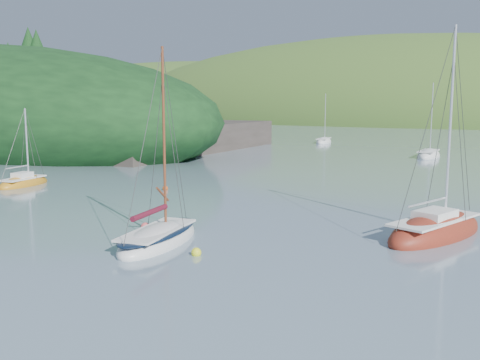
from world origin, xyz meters
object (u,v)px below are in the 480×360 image
Objects in this scene: daysailer_white at (158,239)px; distant_sloop_a at (428,156)px; sloop_red at (435,232)px; distant_sloop_c at (324,142)px; sailboat_yellow at (24,183)px.

daysailer_white is 1.01× the size of distant_sloop_a.
sloop_red reaches higher than daysailer_white.
distant_sloop_a reaches higher than distant_sloop_c.
distant_sloop_a is (18.06, 39.73, 0.00)m from sailboat_yellow.
sloop_red is 59.28m from distant_sloop_c.
daysailer_white reaches higher than distant_sloop_c.
daysailer_white is 0.88× the size of sloop_red.
sailboat_yellow is at bearing -121.96° from distant_sloop_a.
daysailer_white is at bearing -84.83° from distant_sloop_c.
distant_sloop_c is at bearing 75.34° from sailboat_yellow.
daysailer_white is at bearing -126.62° from sloop_red.
daysailer_white reaches higher than distant_sloop_a.
distant_sloop_c is (-22.53, 58.50, -0.06)m from daysailer_white.
distant_sloop_c is (-20.24, 12.84, -0.01)m from distant_sloop_a.
daysailer_white is 12.90m from sloop_red.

